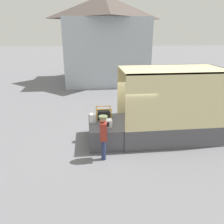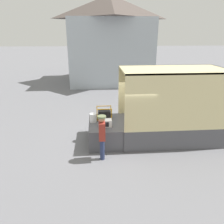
# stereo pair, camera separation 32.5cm
# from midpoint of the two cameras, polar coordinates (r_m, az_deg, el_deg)

# --- Properties ---
(ground_plane) EXTENTS (160.00, 160.00, 0.00)m
(ground_plane) POSITION_cam_midpoint_polar(r_m,az_deg,el_deg) (10.26, 1.31, -7.27)
(ground_plane) COLOR slate
(box_truck) EXTENTS (6.72, 2.31, 3.27)m
(box_truck) POSITION_cam_midpoint_polar(r_m,az_deg,el_deg) (11.03, 21.38, -1.42)
(box_truck) COLOR #B2B2B7
(box_truck) RESTS_ON ground
(tailgate_deck) EXTENTS (1.44, 2.20, 0.92)m
(tailgate_deck) POSITION_cam_midpoint_polar(r_m,az_deg,el_deg) (9.99, -2.78, -5.14)
(tailgate_deck) COLOR #4C4C51
(tailgate_deck) RESTS_ON ground
(microwave) EXTENTS (0.48, 0.36, 0.30)m
(microwave) POSITION_cam_midpoint_polar(r_m,az_deg,el_deg) (9.33, -2.48, -2.91)
(microwave) COLOR white
(microwave) RESTS_ON tailgate_deck
(portable_generator) EXTENTS (0.69, 0.50, 0.56)m
(portable_generator) POSITION_cam_midpoint_polar(r_m,az_deg,el_deg) (10.13, -2.99, -0.66)
(portable_generator) COLOR black
(portable_generator) RESTS_ON tailgate_deck
(orange_bucket) EXTENTS (0.30, 0.30, 0.39)m
(orange_bucket) POSITION_cam_midpoint_polar(r_m,az_deg,el_deg) (9.79, -5.96, -1.60)
(orange_bucket) COLOR silver
(orange_bucket) RESTS_ON tailgate_deck
(worker_person) EXTENTS (0.33, 0.44, 1.83)m
(worker_person) POSITION_cam_midpoint_polar(r_m,az_deg,el_deg) (8.27, -3.41, -5.55)
(worker_person) COLOR navy
(worker_person) RESTS_ON ground
(house_backdrop) EXTENTS (7.93, 7.60, 8.08)m
(house_backdrop) POSITION_cam_midpoint_polar(r_m,az_deg,el_deg) (22.63, -2.33, 18.43)
(house_backdrop) COLOR #A8B2BC
(house_backdrop) RESTS_ON ground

